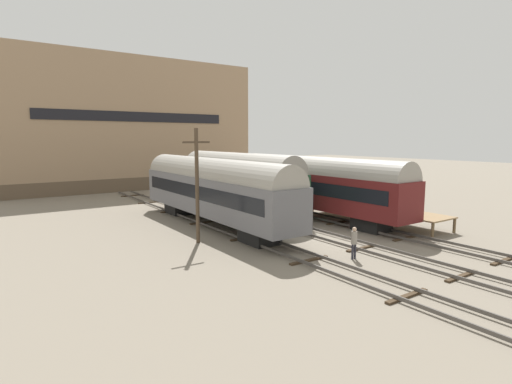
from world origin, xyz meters
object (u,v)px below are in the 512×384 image
(train_car_maroon, at_px, (315,183))
(person_worker, at_px, (354,240))
(bench, at_px, (349,196))
(train_car_grey, at_px, (212,187))
(train_car_green, at_px, (237,179))
(utility_pole, at_px, (197,184))

(train_car_maroon, relative_size, person_worker, 10.09)
(train_car_maroon, distance_m, bench, 3.47)
(train_car_grey, bearing_deg, person_worker, -79.26)
(train_car_green, distance_m, person_worker, 15.45)
(person_worker, bearing_deg, utility_pole, 123.98)
(bench, distance_m, person_worker, 12.95)
(train_car_grey, height_order, bench, train_car_grey)
(train_car_green, relative_size, person_worker, 8.69)
(train_car_green, relative_size, bench, 11.14)
(train_car_maroon, height_order, utility_pole, utility_pole)
(train_car_grey, xyz_separation_m, bench, (11.65, -2.99, -1.29))
(train_car_green, xyz_separation_m, utility_pole, (-7.45, -7.17, 0.73))
(train_car_maroon, relative_size, train_car_green, 1.16)
(utility_pole, bearing_deg, bench, 3.38)
(train_car_green, height_order, utility_pole, utility_pole)
(train_car_grey, relative_size, bench, 13.47)
(bench, bearing_deg, train_car_grey, 165.62)
(train_car_maroon, height_order, train_car_grey, train_car_grey)
(train_car_green, xyz_separation_m, person_worker, (-2.04, -15.19, -1.93))
(train_car_grey, bearing_deg, train_car_maroon, -13.09)
(train_car_maroon, distance_m, utility_pole, 11.91)
(train_car_maroon, distance_m, train_car_green, 6.83)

